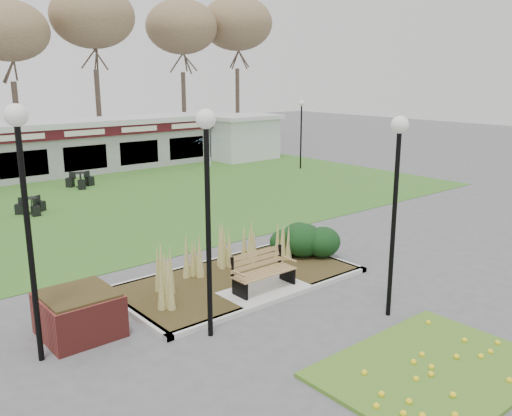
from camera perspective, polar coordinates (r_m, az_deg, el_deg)
ground at (r=13.62m, az=1.31°, el=-9.21°), size 100.00×100.00×0.00m
lawn at (r=23.56m, az=-18.31°, el=0.09°), size 34.00×16.00×0.02m
flower_bed at (r=10.93m, az=18.07°, el=-15.70°), size 4.20×3.00×0.16m
planting_bed at (r=15.22m, az=1.58°, el=-5.20°), size 6.75×3.40×1.27m
park_bench at (r=13.58m, az=0.63°, el=-6.61°), size 1.70×0.66×0.93m
brick_planter at (r=12.12m, az=-18.12°, el=-10.51°), size 1.50×1.50×0.95m
food_pavilion at (r=30.75m, az=-24.14°, el=5.45°), size 24.60×3.40×2.90m
service_hut at (r=35.22m, az=-1.50°, el=7.54°), size 4.40×3.40×2.83m
lamp_post_near_left at (r=10.64m, az=-5.17°, el=3.50°), size 0.39×0.39×4.71m
lamp_post_near_right at (r=11.99m, az=14.60°, el=3.55°), size 0.37×0.37×4.50m
lamp_post_mid_left at (r=10.44m, az=-23.35°, el=2.82°), size 0.40×0.40×4.86m
lamp_post_far_right at (r=31.33m, az=4.79°, el=9.29°), size 0.33×0.33×3.92m
bistro_set_a at (r=27.58m, az=-17.99°, el=2.59°), size 1.31×1.33×0.73m
bistro_set_c at (r=22.99m, az=-22.52°, el=-0.02°), size 1.22×1.07×0.65m
patio_umbrella at (r=28.55m, az=-4.81°, el=5.92°), size 1.80×1.83×2.22m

